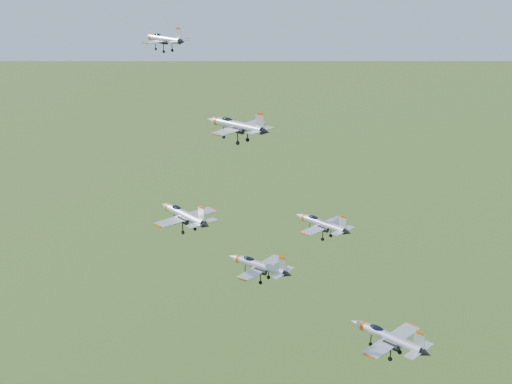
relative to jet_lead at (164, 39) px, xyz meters
The scene contains 6 objects.
jet_lead is the anchor object (origin of this frame).
jet_left_high 26.68m from the jet_lead, 17.73° to the right, with size 12.60×10.33×3.38m.
jet_right_high 42.62m from the jet_lead, 40.28° to the right, with size 10.83×9.07×2.90m.
jet_left_low 45.58m from the jet_lead, ahead, with size 10.47×8.68×2.80m.
jet_right_low 48.73m from the jet_lead, 26.74° to the right, with size 10.61×8.78×2.84m.
jet_trail 64.84m from the jet_lead, 13.63° to the right, with size 12.38×10.24×3.31m.
Camera 1 is at (65.92, -75.01, 169.71)m, focal length 50.00 mm.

